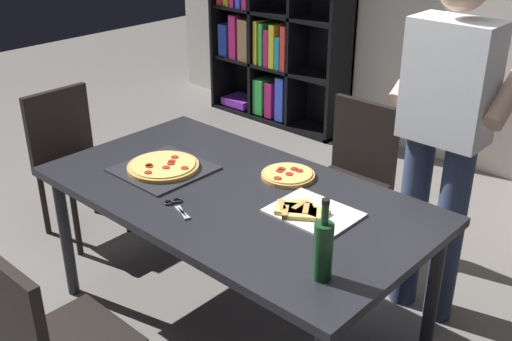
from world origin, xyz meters
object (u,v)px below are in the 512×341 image
Objects in this scene: chair_near_camera at (47,340)px; person_serving_pizza at (445,128)px; bookshelf at (278,13)px; chair_far_side at (353,170)px; kitchen_scissors at (176,205)px; chair_left_end at (72,155)px; wine_bottle at (323,249)px; dining_table at (234,204)px; second_pizza_plain at (288,175)px; pepperoni_pizza_on_tray at (163,167)px.

person_serving_pizza is at bearing 70.44° from chair_near_camera.
chair_far_side is at bearing -38.14° from bookshelf.
kitchen_scissors is at bearing 96.46° from chair_near_camera.
chair_left_end reaches higher than kitchen_scissors.
wine_bottle reaches higher than chair_near_camera.
chair_left_end is (-1.39, 0.00, -0.17)m from dining_table.
wine_bottle is 0.79m from kitchen_scissors.
dining_table is 2.01× the size of chair_left_end.
person_serving_pizza reaches higher than second_pizza_plain.
chair_left_end is at bearing 168.20° from kitchen_scissors.
chair_far_side is 0.46× the size of bookshelf.
person_serving_pizza is 4.28× the size of pepperoni_pizza_on_tray.
bookshelf is at bearing 131.67° from second_pizza_plain.
kitchen_scissors reaches higher than dining_table.
pepperoni_pizza_on_tray is at bearing -4.28° from chair_left_end.
chair_far_side reaches higher than dining_table.
second_pizza_plain is (-0.61, 0.55, -0.11)m from wine_bottle.
dining_table is at bearing -129.13° from person_serving_pizza.
pepperoni_pizza_on_tray is 0.38m from kitchen_scissors.
bookshelf reaches higher than dining_table.
pepperoni_pizza_on_tray is at bearing -169.75° from dining_table.
pepperoni_pizza_on_tray is 1.29× the size of wine_bottle.
dining_table is at bearing 90.00° from chair_near_camera.
dining_table is 2.01× the size of chair_near_camera.
wine_bottle reaches higher than second_pizza_plain.
wine_bottle is (0.08, -1.03, -0.13)m from person_serving_pizza.
dining_table is 2.01× the size of chair_far_side.
wine_bottle reaches higher than kitchen_scissors.
person_serving_pizza is 1.27m from kitchen_scissors.
second_pizza_plain is (0.09, -0.70, 0.25)m from chair_far_side.
chair_near_camera is 0.75m from kitchen_scissors.
chair_near_camera is 0.46× the size of bookshelf.
chair_far_side is at bearing 86.35° from kitchen_scissors.
dining_table is at bearing 73.68° from kitchen_scissors.
chair_far_side is at bearing 90.00° from dining_table.
wine_bottle is (0.70, -0.27, 0.19)m from dining_table.
chair_far_side is 0.75m from second_pizza_plain.
pepperoni_pizza_on_tray is (0.98, -0.07, 0.25)m from chair_left_end.
bookshelf is 1.11× the size of person_serving_pizza.
bookshelf is 4.77× the size of pepperoni_pizza_on_tray.
kitchen_scissors is (1.31, -0.27, 0.24)m from chair_left_end.
wine_bottle is 1.59× the size of kitchen_scissors.
chair_near_camera is at bearing -109.56° from person_serving_pizza.
kitchen_scissors is (-0.08, -0.27, 0.07)m from dining_table.
wine_bottle is (2.09, -0.27, 0.36)m from chair_left_end.
bookshelf is (-0.39, 2.38, 0.46)m from chair_left_end.
wine_bottle is 1.23× the size of second_pizza_plain.
chair_near_camera is 1.91m from person_serving_pizza.
chair_left_end is 0.46× the size of bookshelf.
person_serving_pizza is 1.04m from wine_bottle.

